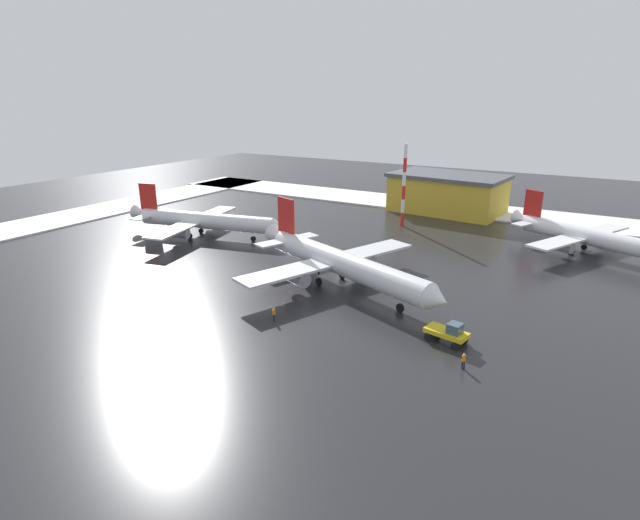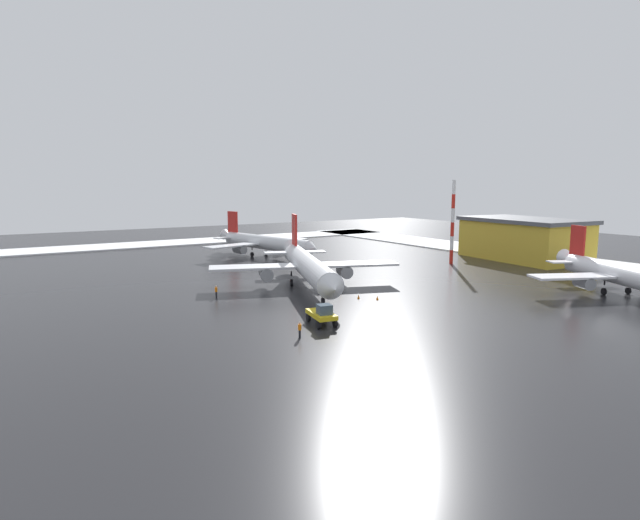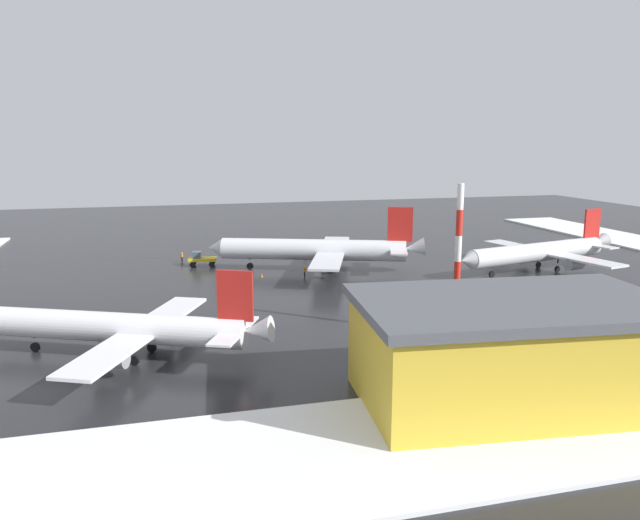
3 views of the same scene
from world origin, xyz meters
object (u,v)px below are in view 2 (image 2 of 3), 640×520
object	(u,v)px
ground_crew_mid_apron	(216,291)
antenna_mast	(453,222)
ground_crew_by_nose_gear	(340,283)
airplane_far_rear	(627,276)
ground_crew_near_tug	(300,329)
cargo_hangar	(523,239)
pushback_tug	(322,314)
airplane_parked_portside	(264,242)
traffic_cone_near_nose	(359,297)
traffic_cone_mid_line	(377,298)
airplane_distant_tail	(308,266)

from	to	relation	value
ground_crew_mid_apron	antenna_mast	xyz separation A→B (m)	(4.30, -51.15, 7.38)
ground_crew_by_nose_gear	airplane_far_rear	bearing A→B (deg)	82.18
ground_crew_near_tug	cargo_hangar	bearing A→B (deg)	-155.60
airplane_far_rear	ground_crew_near_tug	world-z (taller)	airplane_far_rear
pushback_tug	ground_crew_near_tug	distance (m)	5.47
airplane_far_rear	antenna_mast	bearing A→B (deg)	-158.46
airplane_parked_portside	traffic_cone_near_nose	world-z (taller)	airplane_parked_portside
airplane_far_rear	airplane_parked_portside	bearing A→B (deg)	-133.38
airplane_far_rear	ground_crew_mid_apron	distance (m)	57.66
pushback_tug	traffic_cone_mid_line	distance (m)	14.72
ground_crew_by_nose_gear	traffic_cone_near_nose	size ratio (longest dim) A/B	3.11
airplane_distant_tail	ground_crew_by_nose_gear	bearing A→B (deg)	70.36
ground_crew_near_tug	ground_crew_mid_apron	world-z (taller)	same
pushback_tug	airplane_far_rear	bearing A→B (deg)	86.81
airplane_far_rear	cargo_hangar	world-z (taller)	airplane_far_rear
cargo_hangar	ground_crew_mid_apron	bearing A→B (deg)	96.03
antenna_mast	traffic_cone_mid_line	bearing A→B (deg)	117.89
pushback_tug	antenna_mast	bearing A→B (deg)	128.17
ground_crew_mid_apron	pushback_tug	bearing A→B (deg)	147.70
antenna_mast	ground_crew_mid_apron	bearing A→B (deg)	94.81
airplane_far_rear	traffic_cone_near_nose	xyz separation A→B (m)	(19.30, 32.38, -2.78)
ground_crew_mid_apron	antenna_mast	size ratio (longest dim) A/B	0.10
traffic_cone_mid_line	cargo_hangar	bearing A→B (deg)	-75.02
ground_crew_by_nose_gear	airplane_distant_tail	bearing A→B (deg)	-98.23
pushback_tug	traffic_cone_mid_line	xyz separation A→B (m)	(6.52, -13.16, -1.01)
ground_crew_by_nose_gear	ground_crew_mid_apron	bearing A→B (deg)	-72.17
pushback_tug	traffic_cone_near_nose	bearing A→B (deg)	137.39
traffic_cone_mid_line	ground_crew_near_tug	bearing A→B (deg)	118.02
pushback_tug	ground_crew_near_tug	xyz separation A→B (m)	(-2.93, 4.61, -0.31)
airplane_distant_tail	ground_crew_mid_apron	distance (m)	14.44
pushback_tug	cargo_hangar	xyz separation A→B (m)	(19.93, -63.25, 3.16)
airplane_far_rear	airplane_parked_portside	size ratio (longest dim) A/B	0.91
ground_crew_by_nose_gear	cargo_hangar	world-z (taller)	cargo_hangar
airplane_distant_tail	ground_crew_mid_apron	size ratio (longest dim) A/B	20.14
ground_crew_near_tug	antenna_mast	xyz separation A→B (m)	(26.83, -50.58, 7.38)
airplane_distant_tail	ground_crew_by_nose_gear	world-z (taller)	airplane_distant_tail
airplane_parked_portside	airplane_distant_tail	bearing A→B (deg)	-28.15
ground_crew_mid_apron	cargo_hangar	size ratio (longest dim) A/B	0.06
pushback_tug	antenna_mast	size ratio (longest dim) A/B	0.30
cargo_hangar	airplane_distant_tail	bearing A→B (deg)	97.50
airplane_far_rear	ground_crew_near_tug	distance (m)	49.06
pushback_tug	antenna_mast	distance (m)	52.29
airplane_distant_tail	ground_crew_by_nose_gear	distance (m)	5.61
airplane_distant_tail	ground_crew_near_tug	world-z (taller)	airplane_distant_tail
cargo_hangar	ground_crew_near_tug	bearing A→B (deg)	114.36
pushback_tug	traffic_cone_near_nose	distance (m)	14.22
airplane_distant_tail	airplane_parked_portside	bearing A→B (deg)	-174.82
ground_crew_by_nose_gear	cargo_hangar	distance (m)	50.81
ground_crew_near_tug	traffic_cone_near_nose	xyz separation A→B (m)	(11.41, -15.99, -0.70)
antenna_mast	traffic_cone_mid_line	distance (m)	37.99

